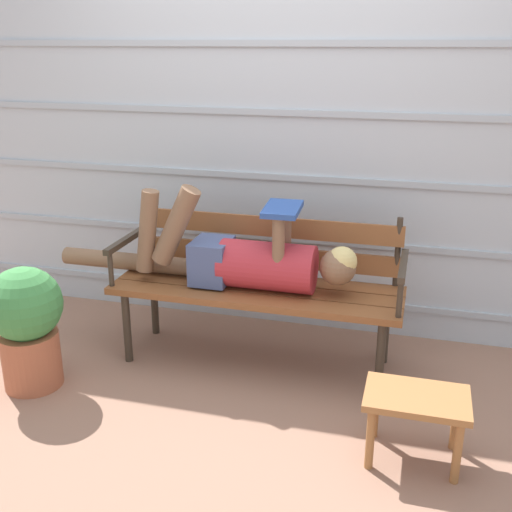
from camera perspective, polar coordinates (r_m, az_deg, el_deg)
ground_plane at (r=3.48m, az=-0.29°, el=-10.14°), size 12.00×12.00×0.00m
house_siding at (r=3.70m, az=2.40°, el=10.23°), size 4.96×0.08×2.26m
park_bench at (r=3.39m, az=0.31°, el=-1.95°), size 1.57×0.49×0.83m
reclining_person at (r=3.31m, az=-1.39°, el=-0.21°), size 1.72×0.26×0.56m
footstool at (r=2.76m, az=14.53°, el=-13.33°), size 0.43×0.29×0.31m
potted_plant at (r=3.36m, az=-20.37°, el=-5.73°), size 0.38×0.38×0.65m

